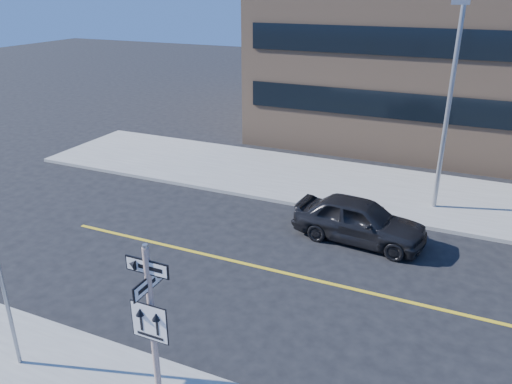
% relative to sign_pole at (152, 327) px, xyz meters
% --- Properties ---
extents(ground, '(120.00, 120.00, 0.00)m').
position_rel_sign_pole_xyz_m(ground, '(0.00, 2.51, -2.44)').
color(ground, black).
rests_on(ground, ground).
extents(sign_pole, '(0.92, 0.92, 4.06)m').
position_rel_sign_pole_xyz_m(sign_pole, '(0.00, 0.00, 0.00)').
color(sign_pole, silver).
rests_on(sign_pole, near_sidewalk).
extents(parked_car_a, '(2.30, 4.80, 1.58)m').
position_rel_sign_pole_xyz_m(parked_car_a, '(1.82, 9.66, -1.65)').
color(parked_car_a, black).
rests_on(parked_car_a, ground).
extents(streetlight_a, '(0.55, 2.25, 8.00)m').
position_rel_sign_pole_xyz_m(streetlight_a, '(4.00, 13.27, 2.32)').
color(streetlight_a, gray).
rests_on(streetlight_a, far_sidewalk).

